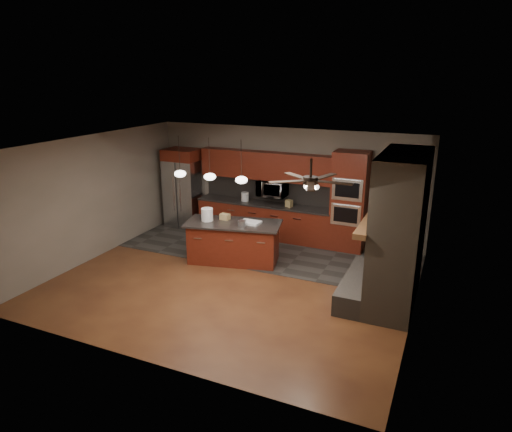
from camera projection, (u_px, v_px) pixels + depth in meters
The scene contains 22 objects.
ground at pixel (234, 280), 9.39m from camera, with size 7.00×7.00×0.00m, color brown.
ceiling at pixel (232, 145), 8.55m from camera, with size 7.00×6.00×0.02m, color white.
back_wall at pixel (286, 183), 11.58m from camera, with size 7.00×0.02×2.80m, color slate.
right_wall at pixel (420, 241), 7.61m from camera, with size 0.02×6.00×2.80m, color slate.
left_wall at pixel (95, 197), 10.32m from camera, with size 0.02×6.00×2.80m, color slate.
slate_tile_patch at pixel (268, 250), 10.96m from camera, with size 7.00×2.40×0.01m, color #353330.
fireplace_column at pixel (395, 236), 8.17m from camera, with size 1.30×2.10×2.80m.
back_cabinetry at pixel (265, 203), 11.70m from camera, with size 3.59×0.64×2.20m.
oven_tower at pixel (349, 202), 10.72m from camera, with size 0.80×0.63×2.38m.
microwave at pixel (272, 188), 11.50m from camera, with size 0.73×0.41×0.50m, color silver.
refrigerator at pixel (184, 188), 12.45m from camera, with size 0.92×0.75×2.15m.
kitchen_island at pixel (234, 242), 10.22m from camera, with size 2.25×1.39×0.92m.
white_bucket at pixel (207, 215), 10.18m from camera, with size 0.26×0.26×0.28m, color white.
paint_can at pixel (242, 223), 9.85m from camera, with size 0.18×0.18×0.12m, color #B4B4B9.
paint_tray at pixel (250, 222), 10.03m from camera, with size 0.45×0.31×0.04m, color white.
cardboard_box at pixel (225, 217), 10.28m from camera, with size 0.21×0.15×0.13m, color tan.
counter_bucket at pixel (245, 197), 11.83m from camera, with size 0.20×0.20×0.23m, color silver.
counter_box at pixel (289, 203), 11.32m from camera, with size 0.16×0.12×0.18m, color olive.
pendant_left at pixel (180, 174), 10.05m from camera, with size 0.26×0.26×0.92m.
pendant_center at pixel (210, 177), 9.76m from camera, with size 0.26×0.26×0.92m.
pendant_right at pixel (241, 180), 9.47m from camera, with size 0.26×0.26×0.92m.
ceiling_fan at pixel (311, 180), 7.26m from camera, with size 1.27×1.33×0.41m.
Camera 1 is at (3.88, -7.64, 4.09)m, focal length 32.00 mm.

